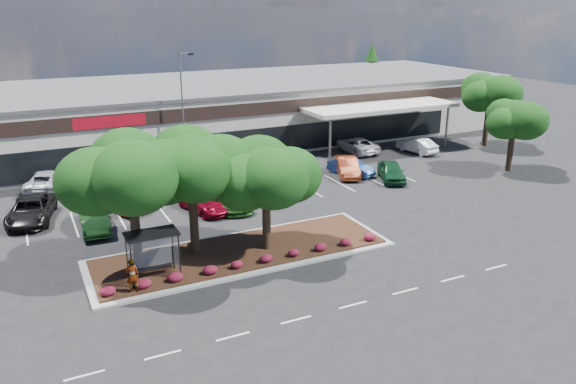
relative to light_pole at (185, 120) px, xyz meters
name	(u,v)px	position (x,y,z in m)	size (l,w,h in m)	color
ground	(302,275)	(-0.13, -22.68, -4.64)	(160.00, 160.00, 0.00)	black
retail_store	(155,115)	(-0.07, 11.23, -1.48)	(80.40, 25.20, 6.25)	silver
landscape_island	(242,252)	(-2.13, -18.68, -4.51)	(18.00, 6.00, 0.26)	#A7A7A2
lane_markings	(233,215)	(-0.27, -12.25, -4.63)	(33.12, 20.06, 0.01)	silver
shrub_row	(255,260)	(-2.13, -20.78, -4.13)	(17.00, 0.80, 0.50)	maroon
bus_shelter	(151,241)	(-7.63, -19.73, -2.33)	(2.75, 1.55, 2.59)	black
island_tree_west	(133,200)	(-8.13, -18.18, -0.43)	(7.20, 7.20, 7.89)	#133C11
island_tree_mid	(192,192)	(-4.63, -17.48, -0.72)	(6.60, 6.60, 7.32)	#133C11
island_tree_east	(266,197)	(-0.63, -18.98, -1.13)	(5.80, 5.80, 6.50)	#133C11
tree_east_near	(512,135)	(25.87, -12.68, -1.38)	(5.60, 5.60, 6.51)	#133C11
tree_east_far	(488,110)	(30.87, -4.68, -0.83)	(6.40, 6.40, 7.62)	#133C11
conifer_north_east	(371,75)	(33.87, 21.32, -0.14)	(3.96, 3.96, 9.00)	#133C11
person_waiting	(132,276)	(-8.98, -20.98, -3.47)	(0.66, 0.44, 1.82)	#594C47
light_pole	(185,120)	(0.00, 0.00, 0.00)	(1.43, 0.50, 10.42)	#A7A7A2
car_0	(31,210)	(-13.15, -7.25, -3.84)	(2.66, 5.77, 1.60)	black
car_1	(119,197)	(-7.27, -7.36, -3.79)	(1.80, 5.17, 1.70)	maroon
car_2	(94,218)	(-9.49, -10.75, -3.81)	(1.76, 5.05, 1.66)	#194218
car_3	(206,203)	(-1.77, -10.68, -3.97)	(2.21, 4.79, 1.33)	maroon
car_4	(231,197)	(0.20, -10.60, -3.85)	(2.20, 5.40, 1.57)	#21551C
car_5	(273,175)	(5.19, -7.08, -3.80)	(2.36, 5.79, 1.68)	silver
car_6	(351,167)	(12.53, -7.47, -3.94)	(1.48, 4.24, 1.40)	navy
car_7	(347,167)	(12.09, -7.54, -3.84)	(1.69, 4.85, 1.60)	maroon
car_8	(391,171)	(14.75, -10.38, -3.85)	(1.86, 4.63, 1.58)	#134522
car_9	(48,180)	(-11.62, -0.39, -3.83)	(2.68, 5.82, 1.62)	#ADB1BA
car_10	(148,185)	(-4.65, -5.16, -3.82)	(1.92, 4.78, 1.63)	black
car_11	(176,180)	(-2.23, -4.46, -3.97)	(1.41, 4.04, 1.33)	brown
car_12	(177,178)	(-2.16, -4.61, -3.79)	(2.37, 5.82, 1.69)	navy
car_13	(270,167)	(6.20, -4.25, -3.93)	(1.67, 4.15, 1.41)	maroon
car_15	(296,161)	(9.14, -3.64, -3.96)	(1.43, 4.09, 1.35)	brown
car_16	(357,145)	(17.19, -1.14, -3.88)	(2.52, 5.46, 1.52)	silver
car_17	(417,145)	(22.59, -3.86, -3.89)	(1.58, 4.53, 1.49)	silver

